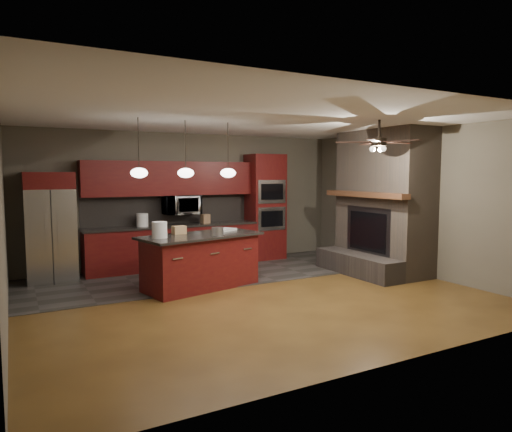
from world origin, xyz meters
TOP-DOWN VIEW (x-y plane):
  - ground at (0.00, 0.00)m, footprint 7.00×7.00m
  - ceiling at (0.00, 0.00)m, footprint 7.00×6.00m
  - back_wall at (0.00, 3.00)m, footprint 7.00×0.02m
  - right_wall at (3.50, 0.00)m, footprint 0.02×6.00m
  - left_wall at (-3.50, 0.00)m, footprint 0.02×6.00m
  - slate_tile_patch at (0.00, 1.80)m, footprint 7.00×2.40m
  - fireplace_column at (3.04, 0.40)m, footprint 1.30×2.10m
  - back_cabinetry at (-0.48, 2.74)m, footprint 3.59×0.64m
  - oven_tower at (1.70, 2.69)m, footprint 0.80×0.63m
  - microwave at (-0.27, 2.75)m, footprint 0.73×0.41m
  - refrigerator at (-2.79, 2.62)m, footprint 0.84×0.75m
  - kitchen_island at (-0.59, 0.88)m, footprint 2.22×1.37m
  - white_bucket at (-1.32, 0.79)m, footprint 0.33×0.33m
  - paint_can at (-0.37, 0.66)m, footprint 0.24×0.24m
  - paint_tray at (-0.02, 1.14)m, footprint 0.47×0.42m
  - cardboard_box at (-0.89, 1.11)m, footprint 0.23×0.18m
  - counter_bucket at (-1.11, 2.70)m, footprint 0.29×0.29m
  - counter_box at (0.22, 2.65)m, footprint 0.20×0.17m
  - pendant_left at (-1.65, 0.70)m, footprint 0.26×0.26m
  - pendant_center at (-0.90, 0.70)m, footprint 0.26×0.26m
  - pendant_right at (-0.15, 0.70)m, footprint 0.26×0.26m
  - ceiling_fan at (1.80, -0.80)m, footprint 1.27×1.33m

SIDE VIEW (x-z plane):
  - ground at x=0.00m, z-range 0.00..0.00m
  - slate_tile_patch at x=0.00m, z-range 0.00..0.01m
  - kitchen_island at x=-0.59m, z-range 0.01..0.93m
  - back_cabinetry at x=-0.48m, z-range -0.21..1.99m
  - paint_tray at x=-0.02m, z-range 0.92..0.96m
  - paint_can at x=-0.37m, z-range 0.92..1.05m
  - refrigerator at x=-2.79m, z-range 0.00..1.98m
  - cardboard_box at x=-0.89m, z-range 0.92..1.06m
  - counter_box at x=0.22m, z-range 0.90..1.09m
  - counter_bucket at x=-1.11m, z-range 0.90..1.16m
  - white_bucket at x=-1.32m, z-range 0.92..1.18m
  - oven_tower at x=1.70m, z-range 0.00..2.38m
  - fireplace_column at x=3.04m, z-range -0.10..2.70m
  - microwave at x=-0.27m, z-range 1.05..1.55m
  - back_wall at x=0.00m, z-range 0.00..2.80m
  - right_wall at x=3.50m, z-range 0.00..2.80m
  - left_wall at x=-3.50m, z-range 0.00..2.80m
  - pendant_left at x=-1.65m, z-range 1.51..2.42m
  - pendant_center at x=-0.90m, z-range 1.51..2.42m
  - pendant_right at x=-0.15m, z-range 1.51..2.42m
  - ceiling_fan at x=1.80m, z-range 2.25..2.66m
  - ceiling at x=0.00m, z-range 2.79..2.81m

